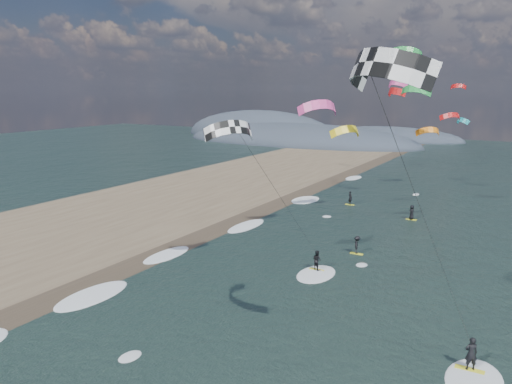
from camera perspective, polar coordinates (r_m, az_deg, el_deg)
The scene contains 8 objects.
sand_strip at distance 48.62m, azimuth -25.60°, elevation -5.73°, with size 26.00×240.00×0.00m, color brown.
wet_sand_strip at distance 39.64m, azimuth -15.58°, elevation -8.82°, with size 3.00×240.00×0.00m, color #382D23.
coastal_hills at distance 137.90m, azimuth 4.23°, elevation 6.05°, with size 80.00×41.00×15.00m.
kitesurfer_near_a at distance 20.41m, azimuth 15.25°, elevation 6.13°, with size 7.82×9.33×15.59m.
kitesurfer_near_b at distance 34.22m, azimuth 0.98°, elevation 1.54°, with size 6.67×9.12×12.35m.
far_kitesurfers at distance 50.53m, azimuth 13.39°, elevation -3.31°, with size 9.12×17.91×1.65m.
bg_kite_field at distance 70.14m, azimuth 17.71°, elevation 9.86°, with size 12.73×72.08×10.03m.
shoreline_surf at distance 42.12m, azimuth -9.79°, elevation -7.32°, with size 2.40×79.40×0.11m.
Camera 1 is at (15.00, -15.62, 13.65)m, focal length 35.00 mm.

